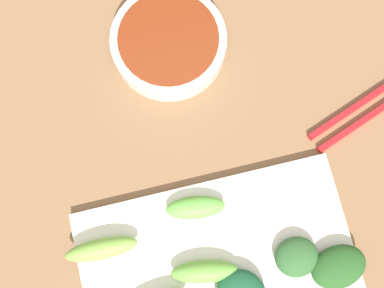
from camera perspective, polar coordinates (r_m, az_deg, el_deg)
name	(u,v)px	position (r m, az deg, el deg)	size (l,w,h in m)	color
tabletop	(214,168)	(0.59, 2.71, -2.94)	(2.10, 2.10, 0.02)	brown
sauce_bowl	(169,42)	(0.61, -2.90, 12.47)	(0.15, 0.15, 0.03)	silver
serving_plate	(217,259)	(0.57, 3.12, -14.07)	(0.19, 0.32, 0.01)	silver
broccoli_leafy_0	(338,267)	(0.58, 17.71, -14.30)	(0.05, 0.07, 0.02)	#23511F
broccoli_stalk_1	(205,272)	(0.55, 1.60, -15.54)	(0.03, 0.08, 0.02)	#64A53E
broccoli_stalk_3	(101,249)	(0.56, -11.18, -12.66)	(0.02, 0.09, 0.03)	#78B545
broccoli_stalk_4	(195,207)	(0.55, 0.43, -7.88)	(0.03, 0.07, 0.02)	#64B545
broccoli_leafy_6	(297,257)	(0.56, 12.85, -13.48)	(0.05, 0.05, 0.02)	#2D5A2C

